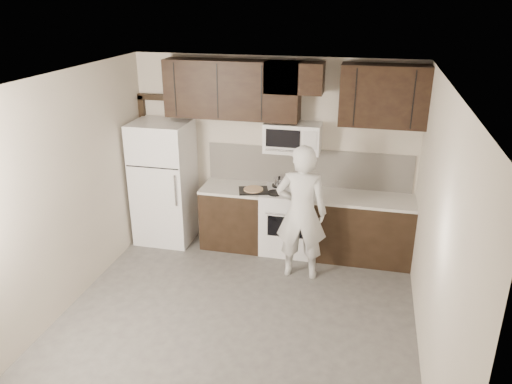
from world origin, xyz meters
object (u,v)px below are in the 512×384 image
(refrigerator, at_px, (164,182))
(person, at_px, (301,213))
(stove, at_px, (289,220))
(microwave, at_px, (293,137))

(refrigerator, xyz_separation_m, person, (2.11, -0.60, -0.01))
(stove, height_order, microwave, microwave)
(refrigerator, height_order, person, refrigerator)
(stove, xyz_separation_m, refrigerator, (-1.85, -0.05, 0.44))
(stove, height_order, person, person)
(microwave, relative_size, person, 0.43)
(microwave, bearing_deg, person, -71.49)
(stove, xyz_separation_m, microwave, (-0.00, 0.12, 1.19))
(microwave, xyz_separation_m, refrigerator, (-1.85, -0.17, -0.75))
(stove, relative_size, refrigerator, 0.52)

